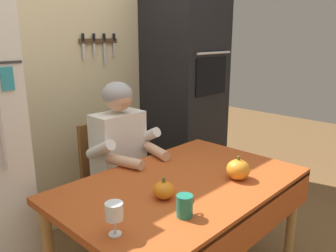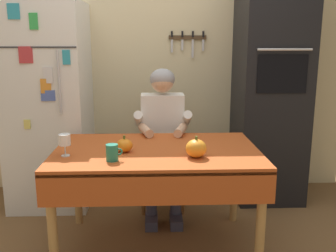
% 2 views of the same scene
% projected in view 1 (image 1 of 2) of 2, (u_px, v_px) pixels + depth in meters
% --- Properties ---
extents(back_wall_assembly, '(3.70, 0.13, 2.60)m').
position_uv_depth(back_wall_assembly, '(67.00, 68.00, 2.65)').
color(back_wall_assembly, beige).
rests_on(back_wall_assembly, ground).
extents(wall_oven, '(0.60, 0.64, 2.10)m').
position_uv_depth(wall_oven, '(185.00, 90.00, 3.18)').
color(wall_oven, black).
rests_on(wall_oven, ground).
extents(dining_table, '(1.40, 0.90, 0.74)m').
position_uv_depth(dining_table, '(185.00, 196.00, 1.93)').
color(dining_table, tan).
rests_on(dining_table, ground).
extents(chair_behind_person, '(0.40, 0.40, 0.93)m').
position_uv_depth(chair_behind_person, '(110.00, 178.00, 2.54)').
color(chair_behind_person, brown).
rests_on(chair_behind_person, ground).
extents(seated_person, '(0.47, 0.55, 1.25)m').
position_uv_depth(seated_person, '(125.00, 155.00, 2.35)').
color(seated_person, '#38384C').
rests_on(seated_person, ground).
extents(coffee_mug, '(0.10, 0.08, 0.10)m').
position_uv_depth(coffee_mug, '(185.00, 206.00, 1.55)').
color(coffee_mug, '#237F66').
rests_on(coffee_mug, dining_table).
extents(wine_glass, '(0.08, 0.08, 0.15)m').
position_uv_depth(wine_glass, '(114.00, 212.00, 1.39)').
color(wine_glass, white).
rests_on(wine_glass, dining_table).
extents(pumpkin_large, '(0.13, 0.13, 0.14)m').
position_uv_depth(pumpkin_large, '(238.00, 169.00, 1.95)').
color(pumpkin_large, orange).
rests_on(pumpkin_large, dining_table).
extents(pumpkin_medium, '(0.11, 0.11, 0.11)m').
position_uv_depth(pumpkin_medium, '(164.00, 190.00, 1.72)').
color(pumpkin_medium, orange).
rests_on(pumpkin_medium, dining_table).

